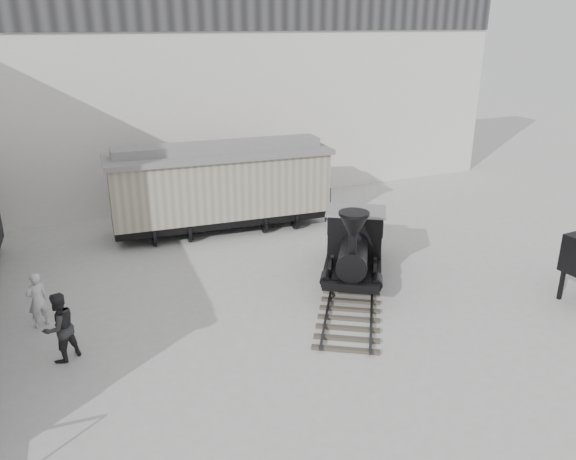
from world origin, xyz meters
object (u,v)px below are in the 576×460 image
visitor_a (37,300)px  visitor_b (59,327)px  locomotive (354,249)px  boxcar (220,185)px

visitor_a → visitor_b: visitor_b is taller
locomotive → boxcar: bearing=144.6°
locomotive → visitor_b: 9.60m
visitor_a → visitor_b: 2.19m
locomotive → visitor_b: (-9.53, -1.13, -0.15)m
visitor_b → visitor_a: bearing=-109.1°
visitor_a → visitor_b: (0.47, -2.13, 0.12)m
locomotive → visitor_b: size_ratio=4.25×
boxcar → visitor_b: boxcar is taller
boxcar → visitor_a: boxcar is taller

